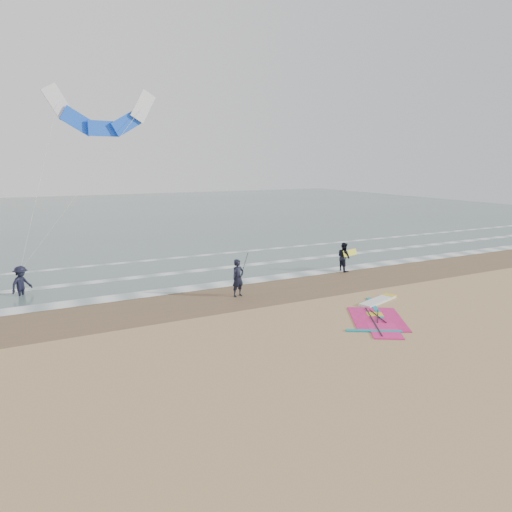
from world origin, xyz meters
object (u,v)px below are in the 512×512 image
person_standing (238,278)px  surf_kite (102,117)px  windsurf_rig (379,314)px  person_walking (344,257)px  person_wading (21,278)px

person_standing → surf_kite: 13.04m
windsurf_rig → person_standing: bearing=129.2°
person_standing → person_walking: person_standing is taller
windsurf_rig → person_standing: person_standing is taller
person_walking → person_wading: person_wading is taller
person_wading → person_standing: bearing=-71.3°
windsurf_rig → person_walking: size_ratio=2.87×
person_standing → person_wading: (-9.97, 5.13, -0.01)m
person_standing → person_walking: bearing=-1.5°
person_wading → surf_kite: bearing=-9.8°
person_wading → surf_kite: size_ratio=0.20×
person_standing → person_walking: size_ratio=1.05×
windsurf_rig → person_standing: size_ratio=2.74×
person_standing → surf_kite: bearing=104.1°
windsurf_rig → person_wading: person_wading is taller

